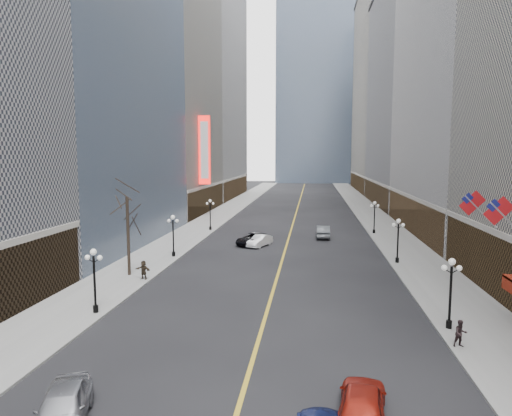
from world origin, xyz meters
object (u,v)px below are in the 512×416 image
(streetlamp_west_3, at_px, (210,211))
(car_nb_near, at_px, (63,407))
(car_sb_mid, at_px, (362,403))
(streetlamp_west_2, at_px, (173,231))
(car_sb_far, at_px, (323,232))
(streetlamp_west_1, at_px, (94,274))
(car_nb_far, at_px, (253,239))
(car_nb_mid, at_px, (260,241))
(streetlamp_east_1, at_px, (451,286))
(streetlamp_east_2, at_px, (398,236))
(streetlamp_east_3, at_px, (374,214))

(streetlamp_west_3, distance_m, car_nb_near, 49.00)
(car_sb_mid, bearing_deg, streetlamp_west_2, -51.25)
(streetlamp_west_2, relative_size, car_sb_far, 0.90)
(streetlamp_west_1, xyz_separation_m, car_nb_far, (7.60, 26.21, -2.16))
(car_sb_far, bearing_deg, car_nb_mid, 41.61)
(streetlamp_west_1, distance_m, car_nb_near, 13.78)
(streetlamp_east_1, height_order, car_sb_mid, streetlamp_east_1)
(car_nb_near, relative_size, car_nb_mid, 1.15)
(streetlamp_east_2, xyz_separation_m, car_sb_mid, (-6.53, -28.86, -2.08))
(car_sb_mid, bearing_deg, car_sb_far, -80.94)
(streetlamp_west_3, height_order, car_nb_mid, streetlamp_west_3)
(car_nb_near, relative_size, car_sb_far, 0.96)
(car_nb_near, bearing_deg, streetlamp_east_1, 15.15)
(streetlamp_west_3, xyz_separation_m, car_nb_far, (7.60, -9.79, -2.16))
(streetlamp_east_1, height_order, streetlamp_east_2, same)
(streetlamp_east_1, distance_m, streetlamp_east_3, 36.00)
(car_nb_far, bearing_deg, streetlamp_east_2, -3.36)
(streetlamp_east_1, distance_m, car_nb_near, 22.71)
(streetlamp_east_2, xyz_separation_m, streetlamp_west_3, (-23.60, 18.00, 0.00))
(streetlamp_east_2, distance_m, streetlamp_east_3, 18.00)
(streetlamp_west_3, relative_size, car_sb_far, 0.90)
(car_nb_mid, relative_size, car_sb_far, 0.84)
(streetlamp_east_2, relative_size, streetlamp_west_2, 1.00)
(streetlamp_east_2, distance_m, streetlamp_west_3, 29.68)
(streetlamp_east_1, bearing_deg, streetlamp_east_3, 90.00)
(streetlamp_east_2, xyz_separation_m, car_nb_near, (-18.70, -30.71, -2.08))
(streetlamp_east_1, xyz_separation_m, streetlamp_east_2, (0.00, 18.00, 0.00))
(car_nb_near, relative_size, car_nb_far, 0.91)
(car_nb_mid, relative_size, car_sb_mid, 0.88)
(streetlamp_east_1, xyz_separation_m, car_nb_near, (-18.70, -12.71, -2.08))
(streetlamp_east_2, xyz_separation_m, car_nb_mid, (-15.01, 7.28, -2.21))
(car_nb_near, bearing_deg, streetlamp_east_2, 39.62)
(streetlamp_west_2, bearing_deg, streetlamp_east_3, 37.33)
(streetlamp_west_1, relative_size, car_nb_mid, 1.07)
(streetlamp_west_2, xyz_separation_m, car_sb_mid, (17.07, -28.86, -2.08))
(streetlamp_east_3, xyz_separation_m, streetlamp_west_1, (-23.60, -36.00, 0.00))
(streetlamp_west_2, bearing_deg, streetlamp_west_3, 90.00)
(streetlamp_east_3, distance_m, car_nb_mid, 18.58)
(streetlamp_west_2, height_order, car_sb_mid, streetlamp_west_2)
(streetlamp_west_3, bearing_deg, car_sb_far, -12.97)
(streetlamp_east_2, bearing_deg, car_sb_mid, -102.76)
(streetlamp_east_3, bearing_deg, streetlamp_east_2, -90.00)
(streetlamp_west_2, bearing_deg, streetlamp_east_1, -37.33)
(streetlamp_east_1, relative_size, car_sb_far, 0.90)
(streetlamp_east_1, distance_m, car_sb_far, 33.09)
(streetlamp_west_1, distance_m, car_nb_far, 27.37)
(streetlamp_east_3, xyz_separation_m, car_sb_mid, (-6.53, -46.86, -2.08))
(streetlamp_east_3, height_order, streetlamp_west_1, same)
(streetlamp_east_2, height_order, streetlamp_west_3, same)
(streetlamp_east_3, relative_size, car_nb_mid, 1.07)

